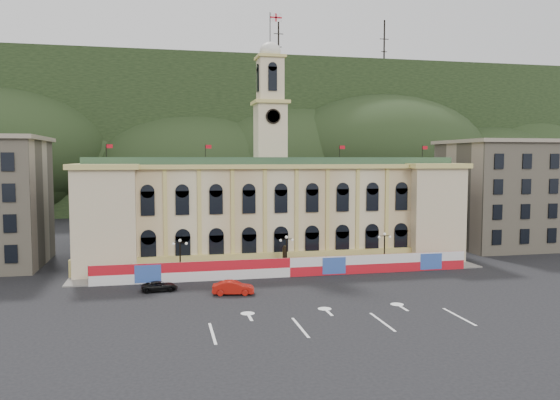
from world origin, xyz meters
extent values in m
plane|color=black|center=(0.00, 0.00, 0.00)|extent=(260.00, 260.00, 0.00)
cube|color=black|center=(0.00, 130.00, 22.00)|extent=(230.00, 70.00, 44.00)
cube|color=#595651|center=(35.00, 110.00, 30.00)|extent=(22.00, 8.00, 14.00)
cube|color=#595651|center=(-48.00, 108.00, 26.00)|extent=(16.00, 7.00, 10.00)
cylinder|color=black|center=(20.00, 115.00, 50.00)|extent=(0.50, 0.50, 20.00)
cylinder|color=black|center=(55.00, 115.00, 50.00)|extent=(0.50, 0.50, 20.00)
cube|color=beige|center=(0.00, 28.00, 7.00)|extent=(55.00, 15.00, 14.00)
cube|color=#CBBA63|center=(0.00, 20.20, 1.20)|extent=(56.00, 0.80, 2.40)
cube|color=#CBBA63|center=(0.00, 28.00, 14.30)|extent=(56.20, 16.20, 0.60)
cube|color=#2C4A32|center=(0.00, 28.00, 15.00)|extent=(53.00, 13.00, 1.20)
cube|color=beige|center=(-23.50, 27.00, 7.00)|extent=(8.00, 17.00, 14.00)
cube|color=beige|center=(23.50, 27.00, 7.00)|extent=(8.00, 17.00, 14.00)
cube|color=beige|center=(0.00, 28.00, 19.60)|extent=(4.40, 4.40, 8.00)
cube|color=#CBBA63|center=(0.00, 28.00, 23.80)|extent=(5.20, 5.20, 0.50)
cube|color=beige|center=(0.00, 28.00, 27.10)|extent=(3.60, 3.60, 6.50)
cube|color=#CBBA63|center=(0.00, 28.00, 30.50)|extent=(4.20, 4.20, 0.40)
cylinder|color=black|center=(0.00, 25.70, 21.60)|extent=(2.20, 0.20, 2.20)
ellipsoid|color=silver|center=(0.00, 28.00, 31.40)|extent=(3.20, 3.20, 2.72)
cylinder|color=black|center=(0.00, 28.00, 34.60)|extent=(0.12, 0.12, 5.00)
cube|color=white|center=(0.90, 28.00, 36.40)|extent=(1.80, 0.04, 1.20)
cube|color=red|center=(0.90, 27.97, 36.40)|extent=(1.80, 0.02, 0.22)
cube|color=red|center=(0.90, 27.97, 36.40)|extent=(0.22, 0.02, 1.20)
cube|color=tan|center=(43.00, 31.00, 9.00)|extent=(20.00, 16.00, 18.00)
cube|color=gray|center=(43.00, 31.00, 18.30)|extent=(21.00, 17.00, 0.60)
cube|color=red|center=(0.00, 15.00, 1.25)|extent=(50.00, 0.25, 2.50)
cube|color=#3253A7|center=(-18.00, 14.86, 1.25)|extent=(3.20, 0.05, 2.20)
cube|color=#3253A7|center=(6.00, 14.86, 1.25)|extent=(3.20, 0.05, 2.20)
cube|color=#3253A7|center=(20.00, 14.86, 1.25)|extent=(3.20, 0.05, 2.20)
cube|color=slate|center=(0.00, 17.75, 0.08)|extent=(56.00, 5.50, 0.16)
cube|color=#595651|center=(0.00, 18.00, 0.90)|extent=(1.40, 1.40, 1.80)
cylinder|color=black|center=(0.00, 18.00, 2.60)|extent=(0.60, 0.60, 1.60)
sphere|color=black|center=(0.00, 18.00, 3.50)|extent=(0.44, 0.44, 0.44)
cylinder|color=black|center=(-14.00, 17.00, 0.15)|extent=(0.44, 0.44, 0.30)
cylinder|color=black|center=(-14.00, 17.00, 2.40)|extent=(0.18, 0.18, 4.80)
cube|color=black|center=(-14.00, 17.00, 4.70)|extent=(1.60, 0.08, 0.08)
sphere|color=silver|center=(-14.80, 17.00, 4.55)|extent=(0.36, 0.36, 0.36)
sphere|color=silver|center=(-13.20, 17.00, 4.55)|extent=(0.36, 0.36, 0.36)
sphere|color=silver|center=(-14.00, 17.00, 4.95)|extent=(0.40, 0.40, 0.40)
cylinder|color=black|center=(0.00, 17.00, 0.15)|extent=(0.44, 0.44, 0.30)
cylinder|color=black|center=(0.00, 17.00, 2.40)|extent=(0.18, 0.18, 4.80)
cube|color=black|center=(0.00, 17.00, 4.70)|extent=(1.60, 0.08, 0.08)
sphere|color=silver|center=(-0.80, 17.00, 4.55)|extent=(0.36, 0.36, 0.36)
sphere|color=silver|center=(0.80, 17.00, 4.55)|extent=(0.36, 0.36, 0.36)
sphere|color=silver|center=(0.00, 17.00, 4.95)|extent=(0.40, 0.40, 0.40)
cylinder|color=black|center=(14.00, 17.00, 0.15)|extent=(0.44, 0.44, 0.30)
cylinder|color=black|center=(14.00, 17.00, 2.40)|extent=(0.18, 0.18, 4.80)
cube|color=black|center=(14.00, 17.00, 4.70)|extent=(1.60, 0.08, 0.08)
sphere|color=silver|center=(13.20, 17.00, 4.55)|extent=(0.36, 0.36, 0.36)
sphere|color=silver|center=(14.80, 17.00, 4.55)|extent=(0.36, 0.36, 0.36)
sphere|color=silver|center=(14.00, 17.00, 4.95)|extent=(0.40, 0.40, 0.40)
imported|color=#AD140C|center=(-8.41, 7.36, 0.78)|extent=(3.19, 5.27, 1.56)
imported|color=black|center=(-16.61, 10.78, 0.58)|extent=(2.84, 4.61, 1.16)
camera|label=1|loc=(-16.19, -53.27, 15.38)|focal=35.00mm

